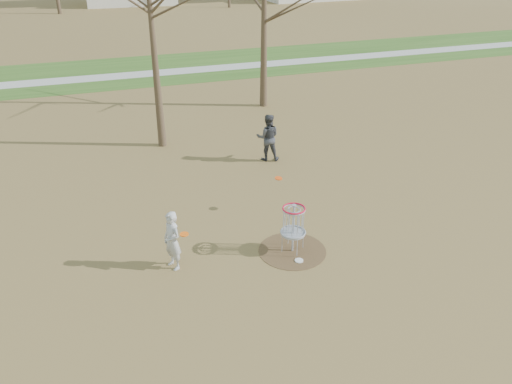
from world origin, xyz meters
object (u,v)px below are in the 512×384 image
at_px(player_throwing, 268,137).
at_px(disc_golf_basket, 293,221).
at_px(disc_grounded, 299,260).
at_px(player_standing, 172,241).

distance_m(player_throwing, disc_golf_basket, 6.01).
xyz_separation_m(disc_grounded, disc_golf_basket, (0.02, 0.49, 0.89)).
xyz_separation_m(player_standing, disc_golf_basket, (3.09, -0.31, 0.14)).
height_order(player_standing, player_throwing, player_throwing).
distance_m(player_standing, disc_golf_basket, 3.10).
bearing_deg(player_throwing, player_standing, 67.64).
bearing_deg(player_throwing, disc_grounded, 93.91).
relative_size(disc_grounded, disc_golf_basket, 0.16).
height_order(player_standing, disc_golf_basket, player_standing).
relative_size(player_standing, disc_golf_basket, 1.15).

